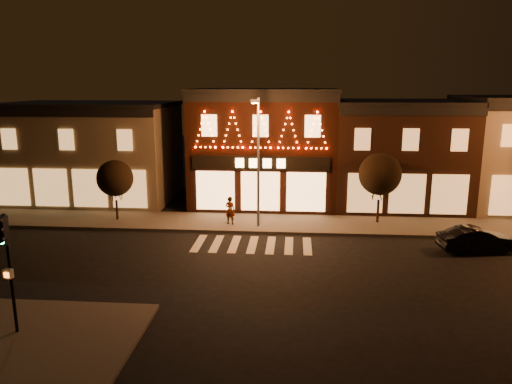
# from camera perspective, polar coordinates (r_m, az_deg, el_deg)

# --- Properties ---
(ground) EXTENTS (120.00, 120.00, 0.00)m
(ground) POSITION_cam_1_polar(r_m,az_deg,el_deg) (23.31, -1.28, -9.31)
(ground) COLOR black
(ground) RESTS_ON ground
(sidewalk_far) EXTENTS (44.00, 4.00, 0.15)m
(sidewalk_far) POSITION_cam_1_polar(r_m,az_deg,el_deg) (30.74, 3.97, -3.72)
(sidewalk_far) COLOR #47423D
(sidewalk_far) RESTS_ON ground
(sidewalk_near) EXTENTS (7.00, 7.00, 0.15)m
(sidewalk_near) POSITION_cam_1_polar(r_m,az_deg,el_deg) (18.64, -25.13, -16.24)
(sidewalk_near) COLOR #47423D
(sidewalk_near) RESTS_ON ground
(building_left) EXTENTS (12.20, 8.28, 7.30)m
(building_left) POSITION_cam_1_polar(r_m,az_deg,el_deg) (38.97, -18.53, 4.53)
(building_left) COLOR #695F4A
(building_left) RESTS_ON ground
(building_pulp) EXTENTS (10.20, 8.34, 8.30)m
(building_pulp) POSITION_cam_1_polar(r_m,az_deg,el_deg) (35.85, 0.99, 5.34)
(building_pulp) COLOR black
(building_pulp) RESTS_ON ground
(building_right_a) EXTENTS (9.20, 8.28, 7.50)m
(building_right_a) POSITION_cam_1_polar(r_m,az_deg,el_deg) (36.57, 16.06, 4.36)
(building_right_a) COLOR #361C12
(building_right_a) RESTS_ON ground
(traffic_signal_near) EXTENTS (0.33, 0.45, 4.29)m
(traffic_signal_near) POSITION_cam_1_polar(r_m,az_deg,el_deg) (18.54, -27.11, -6.16)
(traffic_signal_near) COLOR black
(traffic_signal_near) RESTS_ON sidewalk_near
(streetlamp_mid) EXTENTS (0.49, 1.76, 7.71)m
(streetlamp_mid) POSITION_cam_1_polar(r_m,az_deg,el_deg) (28.79, 0.22, 4.58)
(streetlamp_mid) COLOR #59595E
(streetlamp_mid) RESTS_ON sidewalk_far
(tree_left) EXTENTS (2.29, 2.29, 3.83)m
(tree_left) POSITION_cam_1_polar(r_m,az_deg,el_deg) (32.04, -16.11, 1.55)
(tree_left) COLOR black
(tree_left) RESTS_ON sidewalk_far
(tree_right) EXTENTS (2.61, 2.61, 4.36)m
(tree_right) POSITION_cam_1_polar(r_m,az_deg,el_deg) (31.05, 14.24, 2.02)
(tree_right) COLOR black
(tree_right) RESTS_ON sidewalk_far
(dark_sedan) EXTENTS (4.09, 1.91, 1.30)m
(dark_sedan) POSITION_cam_1_polar(r_m,az_deg,el_deg) (28.31, 24.31, -5.07)
(dark_sedan) COLOR black
(dark_sedan) RESTS_ON ground
(pedestrian) EXTENTS (0.73, 0.59, 1.75)m
(pedestrian) POSITION_cam_1_polar(r_m,az_deg,el_deg) (30.19, -3.03, -2.14)
(pedestrian) COLOR gray
(pedestrian) RESTS_ON sidewalk_far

